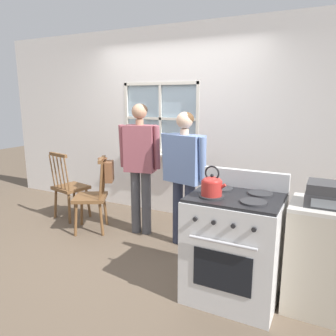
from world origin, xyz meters
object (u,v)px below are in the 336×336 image
object	(u,v)px
chair_near_wall	(70,188)
kettle	(212,185)
handbag	(109,171)
chair_by_window	(92,197)
person_elderly_left	(140,158)
person_teen_center	(184,167)
stereo	(329,195)
side_counter	(323,258)
potted_plant	(151,146)
stove	(234,246)

from	to	relation	value
chair_near_wall	kettle	distance (m)	2.71
handbag	chair_by_window	bearing A→B (deg)	-150.75
chair_near_wall	person_elderly_left	xyz separation A→B (m)	(1.20, 0.01, 0.53)
person_elderly_left	handbag	bearing A→B (deg)	-176.05
chair_by_window	person_teen_center	size ratio (longest dim) A/B	0.62
person_elderly_left	person_teen_center	xyz separation A→B (m)	(0.63, -0.07, -0.04)
person_elderly_left	stereo	xyz separation A→B (m)	(2.13, -0.68, 0.00)
person_teen_center	handbag	bearing A→B (deg)	-164.85
person_elderly_left	side_counter	bearing A→B (deg)	-28.41
kettle	side_counter	size ratio (longest dim) A/B	0.27
person_elderly_left	side_counter	distance (m)	2.29
handbag	side_counter	world-z (taller)	handbag
potted_plant	handbag	bearing A→B (deg)	-97.30
chair_near_wall	side_counter	world-z (taller)	chair_near_wall
person_elderly_left	potted_plant	distance (m)	0.82
handbag	stove	bearing A→B (deg)	-21.12
handbag	person_teen_center	bearing A→B (deg)	2.09
stove	stereo	size ratio (longest dim) A/B	3.19
chair_by_window	stove	distance (m)	2.14
stove	handbag	world-z (taller)	stove
kettle	stereo	world-z (taller)	kettle
stove	kettle	xyz separation A→B (m)	(-0.17, -0.13, 0.55)
potted_plant	side_counter	xyz separation A→B (m)	(2.42, -1.43, -0.57)
handbag	stereo	size ratio (longest dim) A/B	0.90
potted_plant	stereo	xyz separation A→B (m)	(2.42, -1.45, -0.03)
chair_by_window	potted_plant	distance (m)	1.19
chair_by_window	person_teen_center	bearing A→B (deg)	67.77
stove	kettle	world-z (taller)	kettle
stereo	handbag	bearing A→B (deg)	167.31
kettle	stove	bearing A→B (deg)	37.72
chair_near_wall	stove	bearing A→B (deg)	175.33
chair_by_window	stove	size ratio (longest dim) A/B	0.90
potted_plant	side_counter	size ratio (longest dim) A/B	0.40
chair_near_wall	stove	xyz separation A→B (m)	(2.64, -0.82, 0.02)
handbag	potted_plant	bearing A→B (deg)	82.70
chair_by_window	side_counter	bearing A→B (deg)	51.72
person_elderly_left	kettle	bearing A→B (deg)	-48.05
chair_near_wall	person_teen_center	world-z (taller)	person_teen_center
potted_plant	side_counter	distance (m)	2.87
chair_by_window	kettle	distance (m)	2.10
potted_plant	side_counter	world-z (taller)	potted_plant
kettle	handbag	distance (m)	1.89
person_elderly_left	chair_near_wall	bearing A→B (deg)	169.13
stove	person_teen_center	bearing A→B (deg)	137.31
chair_by_window	side_counter	world-z (taller)	chair_by_window
stove	handbag	distance (m)	2.01
chair_by_window	person_elderly_left	bearing A→B (deg)	80.98
chair_near_wall	potted_plant	world-z (taller)	potted_plant
chair_by_window	chair_near_wall	world-z (taller)	same
chair_by_window	potted_plant	bearing A→B (deg)	133.06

